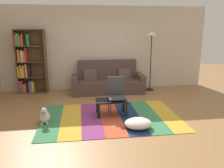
{
  "coord_description": "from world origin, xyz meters",
  "views": [
    {
      "loc": [
        -0.83,
        -5.06,
        2.04
      ],
      "look_at": [
        -0.05,
        0.45,
        0.65
      ],
      "focal_mm": 36.84,
      "sensor_mm": 36.0,
      "label": 1
    }
  ],
  "objects_px": {
    "bookshelf": "(28,63)",
    "folding_chair": "(116,92)",
    "tv_remote": "(109,100)",
    "standing_lamp": "(152,41)",
    "couch": "(108,82)",
    "dog": "(45,116)",
    "coffee_table": "(111,103)",
    "pouf": "(138,123)"
  },
  "relations": [
    {
      "from": "couch",
      "to": "bookshelf",
      "type": "xyz_separation_m",
      "value": [
        -2.47,
        0.28,
        0.6
      ]
    },
    {
      "from": "bookshelf",
      "to": "coffee_table",
      "type": "bearing_deg",
      "value": -44.64
    },
    {
      "from": "standing_lamp",
      "to": "folding_chair",
      "type": "xyz_separation_m",
      "value": [
        -1.44,
        -1.97,
        -1.07
      ]
    },
    {
      "from": "pouf",
      "to": "standing_lamp",
      "type": "distance_m",
      "value": 3.41
    },
    {
      "from": "folding_chair",
      "to": "couch",
      "type": "bearing_deg",
      "value": 138.14
    },
    {
      "from": "couch",
      "to": "pouf",
      "type": "relative_size",
      "value": 4.03
    },
    {
      "from": "bookshelf",
      "to": "standing_lamp",
      "type": "relative_size",
      "value": 1.02
    },
    {
      "from": "coffee_table",
      "to": "folding_chair",
      "type": "relative_size",
      "value": 0.79
    },
    {
      "from": "dog",
      "to": "tv_remote",
      "type": "relative_size",
      "value": 2.65
    },
    {
      "from": "bookshelf",
      "to": "tv_remote",
      "type": "height_order",
      "value": "bookshelf"
    },
    {
      "from": "bookshelf",
      "to": "dog",
      "type": "height_order",
      "value": "bookshelf"
    },
    {
      "from": "pouf",
      "to": "tv_remote",
      "type": "xyz_separation_m",
      "value": [
        -0.51,
        0.78,
        0.28
      ]
    },
    {
      "from": "pouf",
      "to": "standing_lamp",
      "type": "bearing_deg",
      "value": 68.5
    },
    {
      "from": "coffee_table",
      "to": "standing_lamp",
      "type": "distance_m",
      "value": 2.88
    },
    {
      "from": "dog",
      "to": "standing_lamp",
      "type": "bearing_deg",
      "value": 37.05
    },
    {
      "from": "couch",
      "to": "standing_lamp",
      "type": "bearing_deg",
      "value": 1.44
    },
    {
      "from": "coffee_table",
      "to": "pouf",
      "type": "relative_size",
      "value": 1.27
    },
    {
      "from": "coffee_table",
      "to": "standing_lamp",
      "type": "bearing_deg",
      "value": 52.36
    },
    {
      "from": "coffee_table",
      "to": "tv_remote",
      "type": "relative_size",
      "value": 4.76
    },
    {
      "from": "pouf",
      "to": "dog",
      "type": "distance_m",
      "value": 2.01
    },
    {
      "from": "tv_remote",
      "to": "folding_chair",
      "type": "xyz_separation_m",
      "value": [
        0.19,
        0.09,
        0.15
      ]
    },
    {
      "from": "bookshelf",
      "to": "folding_chair",
      "type": "distance_m",
      "value": 3.32
    },
    {
      "from": "couch",
      "to": "pouf",
      "type": "xyz_separation_m",
      "value": [
        0.28,
        -2.81,
        -0.23
      ]
    },
    {
      "from": "coffee_table",
      "to": "pouf",
      "type": "xyz_separation_m",
      "value": [
        0.45,
        -0.82,
        -0.19
      ]
    },
    {
      "from": "pouf",
      "to": "folding_chair",
      "type": "xyz_separation_m",
      "value": [
        -0.32,
        0.88,
        0.42
      ]
    },
    {
      "from": "pouf",
      "to": "coffee_table",
      "type": "bearing_deg",
      "value": 118.59
    },
    {
      "from": "bookshelf",
      "to": "tv_remote",
      "type": "relative_size",
      "value": 13.15
    },
    {
      "from": "couch",
      "to": "coffee_table",
      "type": "distance_m",
      "value": 2.0
    },
    {
      "from": "coffee_table",
      "to": "dog",
      "type": "bearing_deg",
      "value": -169.48
    },
    {
      "from": "coffee_table",
      "to": "dog",
      "type": "relative_size",
      "value": 1.8
    },
    {
      "from": "dog",
      "to": "folding_chair",
      "type": "height_order",
      "value": "folding_chair"
    },
    {
      "from": "bookshelf",
      "to": "coffee_table",
      "type": "relative_size",
      "value": 2.76
    },
    {
      "from": "standing_lamp",
      "to": "couch",
      "type": "bearing_deg",
      "value": -178.56
    },
    {
      "from": "coffee_table",
      "to": "pouf",
      "type": "distance_m",
      "value": 0.95
    },
    {
      "from": "coffee_table",
      "to": "folding_chair",
      "type": "height_order",
      "value": "folding_chair"
    },
    {
      "from": "couch",
      "to": "folding_chair",
      "type": "distance_m",
      "value": 1.95
    },
    {
      "from": "folding_chair",
      "to": "bookshelf",
      "type": "bearing_deg",
      "value": -173.04
    },
    {
      "from": "coffee_table",
      "to": "standing_lamp",
      "type": "relative_size",
      "value": 0.37
    },
    {
      "from": "coffee_table",
      "to": "standing_lamp",
      "type": "xyz_separation_m",
      "value": [
        1.57,
        2.03,
        1.31
      ]
    },
    {
      "from": "coffee_table",
      "to": "folding_chair",
      "type": "bearing_deg",
      "value": 25.13
    },
    {
      "from": "pouf",
      "to": "bookshelf",
      "type": "bearing_deg",
      "value": 131.64
    },
    {
      "from": "tv_remote",
      "to": "dog",
      "type": "bearing_deg",
      "value": -154.9
    }
  ]
}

